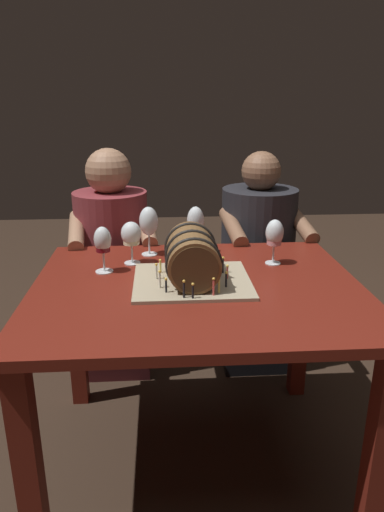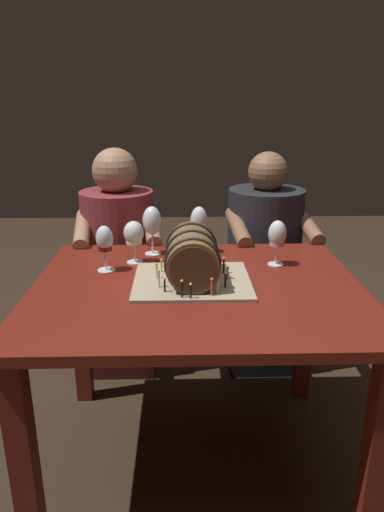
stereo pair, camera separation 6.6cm
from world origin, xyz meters
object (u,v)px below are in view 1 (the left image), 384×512
(wine_glass_red, at_px, (103,242))
(person_seated_left, at_px, (114,271))
(dining_table, at_px, (197,315))
(wine_glass_empty, at_px, (149,222))
(wine_glass_rose, at_px, (274,235))
(wine_glass_white, at_px, (131,235))
(barrel_cake, at_px, (192,260))
(wine_glass_amber, at_px, (196,223))
(person_seated_right, at_px, (257,268))

(wine_glass_red, distance_m, person_seated_left, 0.65)
(dining_table, distance_m, wine_glass_empty, 0.46)
(wine_glass_rose, relative_size, wine_glass_white, 1.05)
(dining_table, height_order, wine_glass_empty, wine_glass_empty)
(barrel_cake, bearing_deg, wine_glass_red, 158.21)
(wine_glass_rose, bearing_deg, wine_glass_amber, 151.59)
(barrel_cake, relative_size, wine_glass_red, 2.33)
(wine_glass_amber, relative_size, person_seated_left, 0.17)
(wine_glass_rose, bearing_deg, person_seated_left, 142.90)
(wine_glass_amber, bearing_deg, wine_glass_white, -155.32)
(wine_glass_amber, bearing_deg, person_seated_left, 137.35)
(wine_glass_empty, xyz_separation_m, wine_glass_rose, (0.49, -0.15, -0.02))
(wine_glass_red, height_order, person_seated_left, person_seated_left)
(person_seated_right, bearing_deg, dining_table, -117.16)
(wine_glass_rose, bearing_deg, barrel_cake, -152.08)
(wine_glass_rose, height_order, person_seated_left, person_seated_left)
(barrel_cake, bearing_deg, wine_glass_rose, 27.92)
(wine_glass_amber, height_order, wine_glass_white, wine_glass_amber)
(wine_glass_amber, xyz_separation_m, wine_glass_white, (-0.26, -0.12, -0.01))
(wine_glass_empty, relative_size, person_seated_left, 0.18)
(person_seated_left, bearing_deg, wine_glass_rose, -37.10)
(barrel_cake, xyz_separation_m, wine_glass_rose, (0.34, 0.18, 0.03))
(dining_table, bearing_deg, wine_glass_white, 135.21)
(wine_glass_white, height_order, person_seated_left, person_seated_left)
(wine_glass_amber, height_order, person_seated_left, person_seated_left)
(person_seated_right, bearing_deg, wine_glass_empty, -145.52)
(wine_glass_empty, xyz_separation_m, person_seated_left, (-0.19, 0.37, -0.35))
(wine_glass_empty, height_order, person_seated_left, person_seated_left)
(wine_glass_empty, xyz_separation_m, person_seated_right, (0.54, 0.37, -0.35))
(dining_table, height_order, wine_glass_white, wine_glass_white)
(person_seated_left, bearing_deg, person_seated_right, 0.01)
(dining_table, height_order, person_seated_right, person_seated_right)
(wine_glass_amber, bearing_deg, dining_table, -93.32)
(wine_glass_empty, bearing_deg, wine_glass_white, -122.32)
(wine_glass_rose, height_order, person_seated_right, person_seated_right)
(wine_glass_amber, bearing_deg, wine_glass_red, -150.05)
(barrel_cake, height_order, wine_glass_empty, wine_glass_empty)
(person_seated_right, bearing_deg, barrel_cake, -118.94)
(wine_glass_red, height_order, person_seated_right, person_seated_right)
(wine_glass_red, bearing_deg, wine_glass_rose, 4.16)
(person_seated_left, bearing_deg, wine_glass_white, -75.19)
(wine_glass_amber, relative_size, wine_glass_red, 1.13)
(barrel_cake, xyz_separation_m, wine_glass_white, (-0.22, 0.22, 0.03))
(dining_table, xyz_separation_m, wine_glass_white, (-0.24, 0.24, 0.23))
(wine_glass_white, bearing_deg, wine_glass_rose, -4.16)
(wine_glass_amber, xyz_separation_m, wine_glass_rose, (0.30, -0.16, -0.01))
(wine_glass_white, distance_m, person_seated_right, 0.84)
(wine_glass_empty, bearing_deg, dining_table, -63.19)
(wine_glass_red, height_order, wine_glass_empty, wine_glass_empty)
(person_seated_right, bearing_deg, wine_glass_amber, -134.14)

